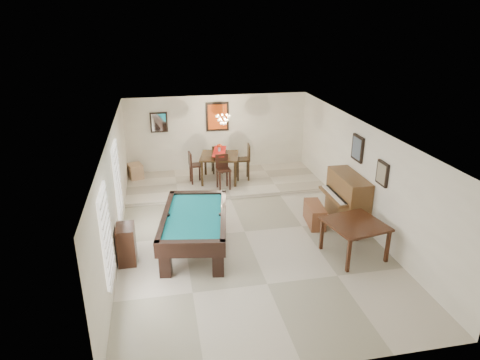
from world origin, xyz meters
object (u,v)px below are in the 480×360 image
object	(u,v)px
upright_piano	(342,199)
dining_chair_north	(217,159)
apothecary_chest	(126,244)
dining_table	(220,166)
pool_table	(195,233)
dining_chair_west	(196,167)
chandelier	(223,116)
flower_vase	(219,148)
piano_bench	(315,214)
dining_chair_east	(243,162)
dining_chair_south	(223,172)
square_table	(354,239)
corner_bench	(136,171)

from	to	relation	value
upright_piano	dining_chair_north	xyz separation A→B (m)	(-2.65, 3.97, -0.04)
apothecary_chest	dining_table	distance (m)	4.92
pool_table	dining_table	distance (m)	4.08
dining_chair_west	dining_chair_north	bearing A→B (deg)	-50.81
chandelier	upright_piano	bearing A→B (deg)	-51.00
dining_chair_west	flower_vase	bearing A→B (deg)	-92.29
piano_bench	dining_chair_north	distance (m)	4.41
upright_piano	dining_chair_east	bearing A→B (deg)	121.08
dining_table	dining_chair_south	distance (m)	0.70
flower_vase	square_table	bearing A→B (deg)	-64.75
piano_bench	apothecary_chest	size ratio (longest dim) A/B	1.12
piano_bench	dining_chair_east	size ratio (longest dim) A/B	0.85
dining_chair_east	corner_bench	distance (m)	3.45
apothecary_chest	dining_chair_east	distance (m)	5.34
dining_table	dining_chair_west	xyz separation A→B (m)	(-0.76, -0.05, 0.02)
corner_bench	chandelier	xyz separation A→B (m)	(2.74, -0.82, 1.85)
dining_chair_east	corner_bench	world-z (taller)	dining_chair_east
piano_bench	apothecary_chest	xyz separation A→B (m)	(-4.62, -0.92, 0.16)
dining_chair_south	chandelier	bearing A→B (deg)	72.46
flower_vase	corner_bench	xyz separation A→B (m)	(-2.62, 0.73, -0.85)
flower_vase	dining_chair_south	size ratio (longest dim) A/B	0.24
pool_table	square_table	world-z (taller)	pool_table
dining_chair_west	pool_table	bearing A→B (deg)	168.31
upright_piano	chandelier	distance (m)	4.34
apothecary_chest	dining_chair_east	bearing A→B (deg)	50.52
upright_piano	dining_chair_south	bearing A→B (deg)	136.43
flower_vase	dining_chair_west	xyz separation A→B (m)	(-0.76, -0.05, -0.58)
pool_table	upright_piano	xyz separation A→B (m)	(3.83, 0.67, 0.21)
upright_piano	flower_vase	xyz separation A→B (m)	(-2.67, 3.24, 0.56)
piano_bench	chandelier	bearing A→B (deg)	120.54
upright_piano	dining_chair_west	distance (m)	4.68
dining_chair_north	dining_chair_east	distance (m)	1.04
square_table	dining_chair_south	xyz separation A→B (m)	(-2.27, 4.13, 0.24)
piano_bench	square_table	bearing A→B (deg)	-79.15
piano_bench	corner_bench	bearing A→B (deg)	139.27
pool_table	chandelier	bearing A→B (deg)	80.99
square_table	piano_bench	world-z (taller)	square_table
pool_table	corner_bench	size ratio (longest dim) A/B	5.12
dining_chair_north	chandelier	distance (m)	1.80
dining_chair_north	pool_table	bearing A→B (deg)	75.48
square_table	dining_chair_east	world-z (taller)	dining_chair_east
square_table	dining_chair_north	xyz separation A→B (m)	(-2.26, 5.56, 0.20)
square_table	chandelier	bearing A→B (deg)	114.44
square_table	dining_chair_east	xyz separation A→B (m)	(-1.54, 4.81, 0.28)
dining_chair_south	dining_chair_east	world-z (taller)	dining_chair_east
dining_table	apothecary_chest	bearing A→B (deg)	-122.71
chandelier	dining_chair_east	bearing A→B (deg)	6.24
dining_chair_west	square_table	bearing A→B (deg)	-153.40
square_table	dining_table	xyz separation A→B (m)	(-2.28, 4.83, 0.20)
pool_table	dining_chair_east	bearing A→B (deg)	73.56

